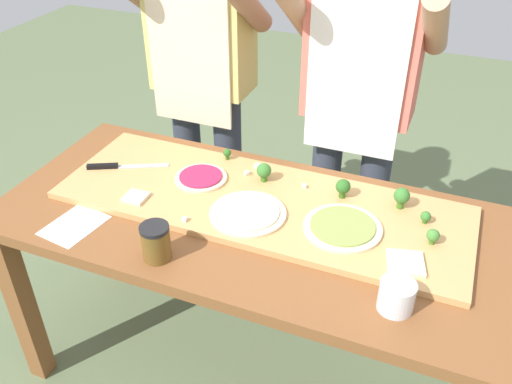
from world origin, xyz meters
The scene contains 24 objects.
ground_plane centered at (0.00, 0.00, 0.00)m, with size 8.00×8.00×0.00m, color #60704C.
prep_table centered at (0.00, 0.00, 0.66)m, with size 1.67×0.75×0.76m.
cutting_board centered at (0.00, 0.07, 0.77)m, with size 1.36×0.46×0.02m, color tan.
chefs_knife centered at (-0.55, 0.06, 0.79)m, with size 0.27×0.15×0.02m.
pizza_whole_pesto_green centered at (0.29, 0.02, 0.79)m, with size 0.24×0.24×0.02m.
pizza_whole_beet_magenta centered at (-0.24, 0.11, 0.79)m, with size 0.18×0.18×0.02m.
pizza_whole_cheese_artichoke centered at (-0.01, -0.02, 0.79)m, with size 0.24×0.24×0.02m.
pizza_slice_far_left centered at (-0.38, -0.08, 0.79)m, with size 0.07×0.07×0.01m, color beige.
pizza_slice_near_left centered at (0.49, -0.07, 0.79)m, with size 0.10×0.10×0.01m, color beige.
broccoli_floret_center_left centered at (-0.03, 0.18, 0.82)m, with size 0.05×0.05×0.07m.
broccoli_floret_front_right centered at (0.52, 0.15, 0.81)m, with size 0.03×0.03×0.04m.
broccoli_floret_back_left centered at (0.25, 0.19, 0.82)m, with size 0.05×0.05×0.07m.
broccoli_floret_back_mid centered at (0.55, 0.05, 0.81)m, with size 0.04×0.04×0.05m.
broccoli_floret_back_right centered at (0.43, 0.20, 0.83)m, with size 0.05×0.05×0.07m.
broccoli_floret_center_right centered at (-0.21, 0.27, 0.81)m, with size 0.03×0.03×0.04m.
cheese_crumble_a centered at (0.11, 0.19, 0.79)m, with size 0.01×0.01×0.01m, color white.
cheese_crumble_b centered at (-0.08, 0.25, 0.79)m, with size 0.02×0.02×0.02m, color white.
cheese_crumble_c centered at (-0.18, -0.12, 0.79)m, with size 0.01×0.01×0.01m, color white.
cheese_crumble_d centered at (-0.10, 0.19, 0.79)m, with size 0.02×0.02×0.02m, color silver.
flour_cup centered at (0.50, -0.22, 0.80)m, with size 0.09×0.09×0.08m.
sauce_jar centered at (-0.18, -0.28, 0.82)m, with size 0.09×0.09×0.11m.
recipe_note centered at (-0.50, -0.25, 0.76)m, with size 0.14×0.19×0.00m, color white.
cook_left centered at (-0.46, 0.58, 1.00)m, with size 0.54×0.39×1.67m.
cook_right centered at (0.19, 0.58, 1.00)m, with size 0.54×0.39×1.67m.
Camera 1 is at (0.54, -1.29, 1.82)m, focal length 38.31 mm.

